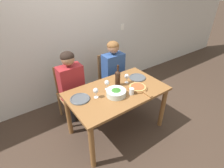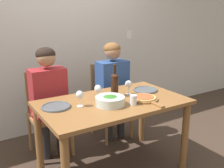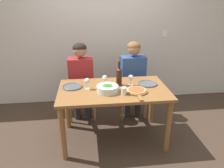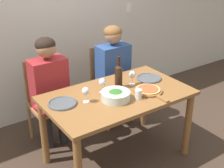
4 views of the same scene
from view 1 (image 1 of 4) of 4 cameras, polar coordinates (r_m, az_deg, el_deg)
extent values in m
plane|color=#3D2D23|center=(3.01, 1.48, -14.26)|extent=(40.00, 40.00, 0.00)
cube|color=silver|center=(3.34, -12.45, 16.88)|extent=(10.00, 0.05, 2.70)
cube|color=white|center=(3.90, 3.45, 18.07)|extent=(0.08, 0.01, 0.12)
cube|color=brown|center=(2.53, 1.71, -2.45)|extent=(1.42, 0.83, 0.04)
cylinder|color=brown|center=(2.31, -6.55, -19.86)|extent=(0.07, 0.07, 0.73)
cylinder|color=brown|center=(2.94, 16.18, -7.55)|extent=(0.07, 0.07, 0.73)
cylinder|color=brown|center=(2.78, -14.03, -9.94)|extent=(0.07, 0.07, 0.73)
cylinder|color=brown|center=(3.32, 6.89, -1.40)|extent=(0.07, 0.07, 0.73)
cube|color=#9E7042|center=(3.02, -12.74, -3.79)|extent=(0.42, 0.42, 0.04)
cube|color=#9E7042|center=(3.04, -14.83, 1.98)|extent=(0.38, 0.03, 0.48)
cylinder|color=#9E7042|center=(2.97, -14.03, -10.46)|extent=(0.04, 0.04, 0.44)
cylinder|color=#9E7042|center=(3.08, -7.51, -7.90)|extent=(0.04, 0.04, 0.44)
cylinder|color=#9E7042|center=(3.25, -16.69, -6.64)|extent=(0.04, 0.04, 0.44)
cylinder|color=#9E7042|center=(3.35, -10.68, -4.45)|extent=(0.04, 0.04, 0.44)
cube|color=#9E7042|center=(3.34, 0.17, 0.92)|extent=(0.42, 0.42, 0.04)
cube|color=#9E7042|center=(3.36, -1.77, 6.11)|extent=(0.38, 0.03, 0.48)
cylinder|color=#9E7042|center=(3.25, -0.61, -5.05)|extent=(0.04, 0.04, 0.44)
cylinder|color=#9E7042|center=(3.44, 4.58, -2.83)|extent=(0.04, 0.04, 0.44)
cylinder|color=#9E7042|center=(3.52, -4.17, -2.02)|extent=(0.04, 0.04, 0.44)
cylinder|color=#9E7042|center=(3.69, 0.84, -0.12)|extent=(0.04, 0.04, 0.44)
cylinder|color=#28282D|center=(3.06, -13.17, -8.38)|extent=(0.10, 0.10, 0.47)
cylinder|color=#28282D|center=(3.11, -10.15, -7.22)|extent=(0.10, 0.10, 0.47)
cube|color=maroon|center=(2.85, -13.25, 0.75)|extent=(0.38, 0.22, 0.54)
cylinder|color=maroon|center=(2.68, -14.61, -5.46)|extent=(0.07, 0.31, 0.14)
cylinder|color=maroon|center=(2.80, -7.12, -2.71)|extent=(0.07, 0.31, 0.14)
sphere|color=#9E7051|center=(2.67, -14.26, 7.94)|extent=(0.20, 0.20, 0.20)
ellipsoid|color=black|center=(2.67, -14.45, 8.70)|extent=(0.21, 0.21, 0.15)
cylinder|color=#28282D|center=(3.36, -0.29, -3.30)|extent=(0.10, 0.10, 0.47)
cylinder|color=#28282D|center=(3.45, 2.15, -2.30)|extent=(0.10, 0.10, 0.47)
cube|color=navy|center=(3.19, 0.39, 5.21)|extent=(0.38, 0.22, 0.54)
cylinder|color=navy|center=(2.99, 0.02, -0.04)|extent=(0.07, 0.31, 0.14)
cylinder|color=navy|center=(3.20, 5.85, 2.14)|extent=(0.07, 0.31, 0.14)
sphere|color=#9E7051|center=(3.04, 0.41, 11.81)|extent=(0.20, 0.20, 0.20)
ellipsoid|color=brown|center=(3.03, 0.30, 12.49)|extent=(0.21, 0.21, 0.15)
cylinder|color=black|center=(2.58, 1.86, 1.67)|extent=(0.08, 0.08, 0.22)
cone|color=black|center=(2.52, 1.91, 4.12)|extent=(0.08, 0.08, 0.03)
cylinder|color=black|center=(2.50, 1.93, 5.30)|extent=(0.03, 0.03, 0.08)
cylinder|color=silver|center=(2.40, 1.35, -2.89)|extent=(0.27, 0.27, 0.08)
ellipsoid|color=#2D6B23|center=(2.40, 1.35, -2.80)|extent=(0.22, 0.22, 0.09)
cylinder|color=#4C5156|center=(2.38, -10.39, -4.83)|extent=(0.27, 0.27, 0.01)
torus|color=#4C5156|center=(2.38, -10.40, -4.72)|extent=(0.26, 0.26, 0.02)
cylinder|color=#4C5156|center=(2.86, 8.30, 2.07)|extent=(0.27, 0.27, 0.01)
torus|color=#4C5156|center=(2.85, 8.30, 2.18)|extent=(0.26, 0.26, 0.02)
cylinder|color=brown|center=(2.59, 8.32, -1.22)|extent=(0.28, 0.28, 0.02)
cube|color=brown|center=(2.47, 11.64, -3.38)|extent=(0.04, 0.14, 0.02)
cylinder|color=tan|center=(2.58, 8.34, -0.94)|extent=(0.24, 0.24, 0.01)
cylinder|color=#AD4C28|center=(2.58, 8.36, -0.79)|extent=(0.20, 0.20, 0.01)
cylinder|color=silver|center=(2.39, -5.21, -4.34)|extent=(0.06, 0.06, 0.01)
cylinder|color=silver|center=(2.36, -5.25, -3.55)|extent=(0.01, 0.01, 0.07)
ellipsoid|color=silver|center=(2.32, -5.34, -2.16)|extent=(0.07, 0.07, 0.08)
ellipsoid|color=maroon|center=(2.33, -5.32, -2.41)|extent=(0.06, 0.06, 0.03)
cylinder|color=silver|center=(2.71, 4.74, 0.49)|extent=(0.06, 0.06, 0.01)
cylinder|color=silver|center=(2.69, 4.78, 1.23)|extent=(0.01, 0.01, 0.07)
ellipsoid|color=silver|center=(2.65, 4.84, 2.51)|extent=(0.07, 0.07, 0.08)
ellipsoid|color=maroon|center=(2.66, 4.83, 2.28)|extent=(0.06, 0.06, 0.03)
cylinder|color=silver|center=(2.55, -1.66, -1.66)|extent=(0.06, 0.06, 0.01)
cylinder|color=silver|center=(2.52, -1.67, -0.89)|extent=(0.01, 0.01, 0.07)
ellipsoid|color=silver|center=(2.49, -1.70, 0.45)|extent=(0.07, 0.07, 0.08)
ellipsoid|color=maroon|center=(2.49, -1.69, 0.21)|extent=(0.06, 0.06, 0.03)
cylinder|color=silver|center=(2.43, 6.40, -2.41)|extent=(0.07, 0.07, 0.09)
camera|label=2|loc=(0.68, 82.87, -70.52)|focal=42.00mm
camera|label=3|loc=(1.36, 91.42, -14.54)|focal=35.00mm
camera|label=4|loc=(0.61, 172.41, -34.89)|focal=50.00mm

